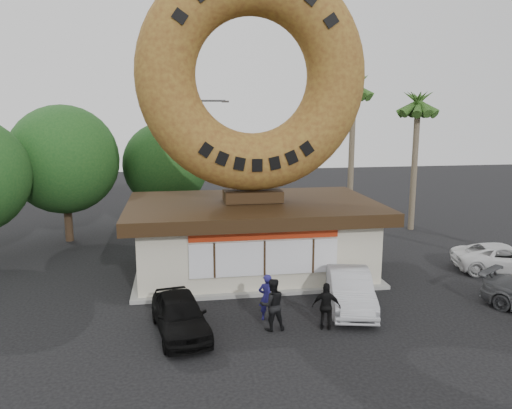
{
  "coord_description": "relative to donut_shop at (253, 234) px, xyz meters",
  "views": [
    {
      "loc": [
        -3.37,
        -15.9,
        7.42
      ],
      "look_at": [
        -0.17,
        4.0,
        3.53
      ],
      "focal_mm": 35.0,
      "sensor_mm": 36.0,
      "label": 1
    }
  ],
  "objects": [
    {
      "name": "car_black",
      "position": [
        -3.39,
        -6.05,
        -1.09
      ],
      "size": [
        2.23,
        4.16,
        1.34
      ],
      "primitive_type": "imported",
      "rotation": [
        0.0,
        0.0,
        0.17
      ],
      "color": "black",
      "rests_on": "ground"
    },
    {
      "name": "palm_near",
      "position": [
        7.5,
        8.02,
        6.65
      ],
      "size": [
        2.6,
        2.6,
        9.75
      ],
      "color": "#726651",
      "rests_on": "ground"
    },
    {
      "name": "donut_shop",
      "position": [
        0.0,
        0.0,
        0.0
      ],
      "size": [
        11.2,
        7.2,
        3.8
      ],
      "color": "beige",
      "rests_on": "ground"
    },
    {
      "name": "giant_donut",
      "position": [
        0.0,
        0.02,
        7.04
      ],
      "size": [
        10.01,
        2.55,
        10.01
      ],
      "primitive_type": "torus",
      "rotation": [
        1.57,
        0.0,
        0.0
      ],
      "color": "olive",
      "rests_on": "donut_shop"
    },
    {
      "name": "person_center",
      "position": [
        -0.3,
        -6.27,
        -0.86
      ],
      "size": [
        0.93,
        0.76,
        1.82
      ],
      "primitive_type": "imported",
      "rotation": [
        0.0,
        0.0,
        3.22
      ],
      "color": "black",
      "rests_on": "ground"
    },
    {
      "name": "street_lamp",
      "position": [
        -1.86,
        10.02,
        2.72
      ],
      "size": [
        2.11,
        0.2,
        8.0
      ],
      "color": "#59595E",
      "rests_on": "ground"
    },
    {
      "name": "person_left",
      "position": [
        -0.33,
        -5.39,
        -0.93
      ],
      "size": [
        0.62,
        0.41,
        1.68
      ],
      "primitive_type": "imported",
      "rotation": [
        0.0,
        0.0,
        3.15
      ],
      "color": "navy",
      "rests_on": "ground"
    },
    {
      "name": "person_right",
      "position": [
        1.52,
        -6.52,
        -0.94
      ],
      "size": [
        1.04,
        0.69,
        1.64
      ],
      "primitive_type": "imported",
      "rotation": [
        0.0,
        0.0,
        2.81
      ],
      "color": "black",
      "rests_on": "ground"
    },
    {
      "name": "ground",
      "position": [
        0.0,
        -5.98,
        -1.77
      ],
      "size": [
        90.0,
        90.0,
        0.0
      ],
      "primitive_type": "plane",
      "color": "black",
      "rests_on": "ground"
    },
    {
      "name": "palm_far",
      "position": [
        11.0,
        6.52,
        5.72
      ],
      "size": [
        2.6,
        2.6,
        8.75
      ],
      "color": "#726651",
      "rests_on": "ground"
    },
    {
      "name": "tree_mid",
      "position": [
        -4.0,
        9.02,
        2.25
      ],
      "size": [
        5.2,
        5.2,
        6.63
      ],
      "color": "#473321",
      "rests_on": "ground"
    },
    {
      "name": "car_silver",
      "position": [
        2.96,
        -4.83,
        -1.05
      ],
      "size": [
        2.39,
        4.56,
        1.43
      ],
      "primitive_type": "imported",
      "rotation": [
        0.0,
        0.0,
        -0.21
      ],
      "color": "#B1B1B6",
      "rests_on": "ground"
    },
    {
      "name": "tree_west",
      "position": [
        -9.5,
        7.02,
        2.87
      ],
      "size": [
        6.0,
        6.0,
        7.65
      ],
      "color": "#473321",
      "rests_on": "ground"
    },
    {
      "name": "car_white",
      "position": [
        11.47,
        -1.89,
        -1.13
      ],
      "size": [
        4.94,
        3.11,
        1.27
      ],
      "primitive_type": "imported",
      "rotation": [
        0.0,
        0.0,
        1.34
      ],
      "color": "silver",
      "rests_on": "ground"
    }
  ]
}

